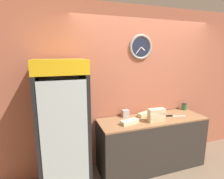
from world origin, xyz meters
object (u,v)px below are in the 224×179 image
object	(u,v)px
sandwich_flat_right	(129,122)
beverage_cooler	(63,121)
sandwich_flat_left	(144,114)
sandwich_stack_bottom	(156,119)
chefs_knife	(173,116)
sandwich_stack_middle	(156,115)
napkin_dispenser	(125,113)
condiment_jar	(184,107)
sandwich_stack_top	(157,111)

from	to	relation	value
sandwich_flat_right	beverage_cooler	bearing A→B (deg)	174.05
sandwich_flat_left	sandwich_stack_bottom	bearing A→B (deg)	-77.73
sandwich_stack_bottom	chefs_knife	distance (m)	0.43
sandwich_stack_middle	sandwich_flat_right	world-z (taller)	sandwich_stack_middle
sandwich_stack_bottom	sandwich_flat_right	xyz separation A→B (m)	(-0.44, 0.05, -0.00)
sandwich_flat_right	sandwich_stack_bottom	bearing A→B (deg)	-6.33
sandwich_flat_right	sandwich_stack_middle	bearing A→B (deg)	-6.33
sandwich_flat_right	napkin_dispenser	world-z (taller)	napkin_dispenser
sandwich_flat_right	condiment_jar	world-z (taller)	condiment_jar
sandwich_stack_top	napkin_dispenser	distance (m)	0.53
condiment_jar	napkin_dispenser	world-z (taller)	condiment_jar
condiment_jar	sandwich_stack_top	bearing A→B (deg)	-157.32
sandwich_stack_middle	chefs_knife	distance (m)	0.44
sandwich_flat_right	chefs_knife	distance (m)	0.85
chefs_knife	condiment_jar	bearing A→B (deg)	29.32
chefs_knife	sandwich_flat_left	bearing A→B (deg)	159.97
sandwich_stack_bottom	sandwich_flat_right	world-z (taller)	sandwich_stack_bottom
beverage_cooler	napkin_dispenser	world-z (taller)	beverage_cooler
beverage_cooler	sandwich_stack_top	distance (m)	1.42
sandwich_flat_left	chefs_knife	bearing A→B (deg)	-20.03
sandwich_stack_middle	sandwich_stack_top	xyz separation A→B (m)	(0.00, 0.00, 0.07)
chefs_knife	condiment_jar	xyz separation A→B (m)	(0.43, 0.24, 0.05)
sandwich_flat_left	condiment_jar	world-z (taller)	condiment_jar
sandwich_stack_bottom	sandwich_flat_right	distance (m)	0.44
sandwich_stack_middle	sandwich_flat_left	world-z (taller)	sandwich_stack_middle
napkin_dispenser	condiment_jar	bearing A→B (deg)	-0.10
beverage_cooler	condiment_jar	distance (m)	2.27
sandwich_stack_top	napkin_dispenser	xyz separation A→B (m)	(-0.38, 0.35, -0.12)
chefs_knife	beverage_cooler	bearing A→B (deg)	178.73
sandwich_stack_middle	napkin_dispenser	world-z (taller)	sandwich_stack_middle
condiment_jar	napkin_dispenser	bearing A→B (deg)	179.90
condiment_jar	sandwich_flat_right	bearing A→B (deg)	-166.72
chefs_knife	napkin_dispenser	size ratio (longest dim) A/B	2.91
sandwich_stack_top	sandwich_flat_right	xyz separation A→B (m)	(-0.44, 0.05, -0.15)
beverage_cooler	sandwich_stack_middle	size ratio (longest dim) A/B	6.86
sandwich_flat_right	chefs_knife	bearing A→B (deg)	4.09
sandwich_stack_middle	chefs_knife	world-z (taller)	sandwich_stack_middle
sandwich_flat_left	sandwich_stack_top	bearing A→B (deg)	-77.73
sandwich_stack_middle	sandwich_stack_top	distance (m)	0.07
sandwich_flat_left	condiment_jar	xyz separation A→B (m)	(0.90, 0.07, 0.03)
sandwich_flat_right	napkin_dispenser	size ratio (longest dim) A/B	2.52
sandwich_stack_bottom	sandwich_stack_top	xyz separation A→B (m)	(0.00, 0.00, 0.14)
beverage_cooler	sandwich_flat_right	distance (m)	0.99
sandwich_stack_bottom	beverage_cooler	bearing A→B (deg)	173.93
beverage_cooler	chefs_knife	bearing A→B (deg)	-1.27
napkin_dispenser	chefs_knife	bearing A→B (deg)	-17.15
sandwich_flat_left	napkin_dispenser	bearing A→B (deg)	167.31
beverage_cooler	chefs_knife	distance (m)	1.83
beverage_cooler	sandwich_flat_right	world-z (taller)	beverage_cooler
sandwich_stack_bottom	napkin_dispenser	bearing A→B (deg)	136.97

